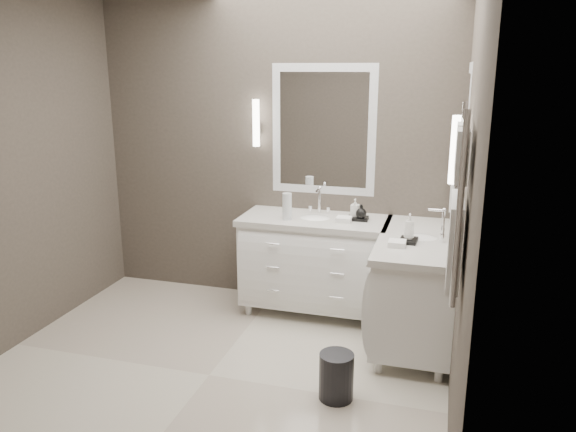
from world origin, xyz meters
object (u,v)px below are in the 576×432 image
(vanity_back, at_px, (314,259))
(vanity_right, at_px, (417,283))
(towel_ladder, at_px, (457,210))
(waste_bin, at_px, (336,376))

(vanity_back, relative_size, vanity_right, 1.00)
(vanity_right, height_order, towel_ladder, towel_ladder)
(vanity_back, distance_m, vanity_right, 0.93)
(towel_ladder, bearing_deg, vanity_right, 99.84)
(vanity_back, height_order, towel_ladder, towel_ladder)
(vanity_back, xyz_separation_m, waste_bin, (0.45, -1.25, -0.33))
(towel_ladder, xyz_separation_m, waste_bin, (-0.65, 0.37, -1.24))
(vanity_right, bearing_deg, towel_ladder, -80.16)
(vanity_back, height_order, waste_bin, vanity_back)
(vanity_right, relative_size, towel_ladder, 1.38)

